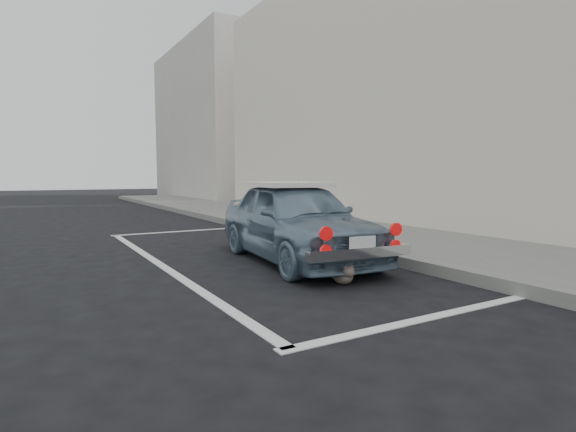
% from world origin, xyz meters
% --- Properties ---
extents(ground, '(80.00, 80.00, 0.00)m').
position_xyz_m(ground, '(0.00, 0.00, 0.00)').
color(ground, black).
rests_on(ground, ground).
extents(sidewalk, '(2.80, 40.00, 0.15)m').
position_xyz_m(sidewalk, '(3.20, 2.00, 0.07)').
color(sidewalk, slate).
rests_on(sidewalk, ground).
extents(shop_building, '(3.50, 18.00, 7.00)m').
position_xyz_m(shop_building, '(6.33, 4.00, 3.49)').
color(shop_building, silver).
rests_on(shop_building, ground).
extents(building_far, '(3.50, 10.00, 8.00)m').
position_xyz_m(building_far, '(6.35, 20.00, 4.00)').
color(building_far, '#AEA69E').
rests_on(building_far, ground).
extents(pline_rear, '(3.00, 0.12, 0.01)m').
position_xyz_m(pline_rear, '(0.50, -0.50, 0.00)').
color(pline_rear, silver).
rests_on(pline_rear, ground).
extents(pline_front, '(3.00, 0.12, 0.01)m').
position_xyz_m(pline_front, '(0.50, 6.50, 0.00)').
color(pline_front, silver).
rests_on(pline_front, ground).
extents(pline_side, '(0.12, 7.00, 0.01)m').
position_xyz_m(pline_side, '(-0.90, 3.00, 0.00)').
color(pline_side, silver).
rests_on(pline_side, ground).
extents(retro_coupe, '(1.72, 3.54, 1.16)m').
position_xyz_m(retro_coupe, '(0.88, 2.32, 0.59)').
color(retro_coupe, slate).
rests_on(retro_coupe, ground).
extents(cat, '(0.27, 0.48, 0.26)m').
position_xyz_m(cat, '(0.60, 0.85, 0.12)').
color(cat, '#726657').
rests_on(cat, ground).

